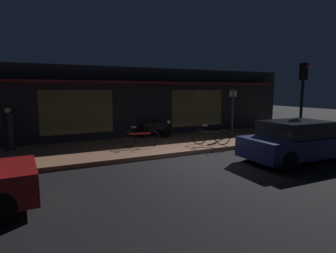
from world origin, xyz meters
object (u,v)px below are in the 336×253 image
object	(u,v)px
motorcycle	(155,128)
person_photographer	(9,128)
traffic_light_pole	(303,90)
bicycle_parked	(140,138)
sign_post	(233,109)
bicycle_extra	(210,136)
parked_car_far	(297,141)

from	to	relation	value
motorcycle	person_photographer	xyz separation A→B (m)	(-6.16, -0.14, 0.38)
motorcycle	traffic_light_pole	xyz separation A→B (m)	(4.92, -4.28, 1.83)
bicycle_parked	sign_post	size ratio (longest dim) A/B	0.69
motorcycle	traffic_light_pole	distance (m)	6.78
motorcycle	sign_post	size ratio (longest dim) A/B	0.68
motorcycle	bicycle_parked	size ratio (longest dim) A/B	0.99
bicycle_parked	bicycle_extra	distance (m)	3.02
person_photographer	parked_car_far	distance (m)	10.71
sign_post	traffic_light_pole	bearing A→B (deg)	-73.30
traffic_light_pole	person_photographer	bearing A→B (deg)	159.54
motorcycle	sign_post	distance (m)	4.16
person_photographer	traffic_light_pole	world-z (taller)	traffic_light_pole
bicycle_parked	parked_car_far	xyz separation A→B (m)	(4.39, -4.01, 0.20)
traffic_light_pole	parked_car_far	xyz separation A→B (m)	(-1.92, -1.40, -1.77)
bicycle_extra	person_photographer	distance (m)	8.04
bicycle_extra	motorcycle	bearing A→B (deg)	119.59
bicycle_extra	sign_post	distance (m)	3.10
person_photographer	parked_car_far	bearing A→B (deg)	-31.14
motorcycle	bicycle_extra	xyz separation A→B (m)	(1.48, -2.60, -0.14)
bicycle_parked	bicycle_extra	bearing A→B (deg)	-18.03
bicycle_parked	parked_car_far	bearing A→B (deg)	-42.43
parked_car_far	person_photographer	bearing A→B (deg)	148.86
parked_car_far	traffic_light_pole	bearing A→B (deg)	36.07
motorcycle	parked_car_far	distance (m)	6.43
motorcycle	parked_car_far	xyz separation A→B (m)	(3.00, -5.68, 0.06)
motorcycle	parked_car_far	size ratio (longest dim) A/B	0.39
traffic_light_pole	parked_car_far	bearing A→B (deg)	-143.93
motorcycle	person_photographer	distance (m)	6.18
bicycle_extra	sign_post	size ratio (longest dim) A/B	0.59
sign_post	parked_car_far	xyz separation A→B (m)	(-0.94, -4.67, -0.81)
person_photographer	sign_post	size ratio (longest dim) A/B	0.70
bicycle_parked	traffic_light_pole	bearing A→B (deg)	-22.48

